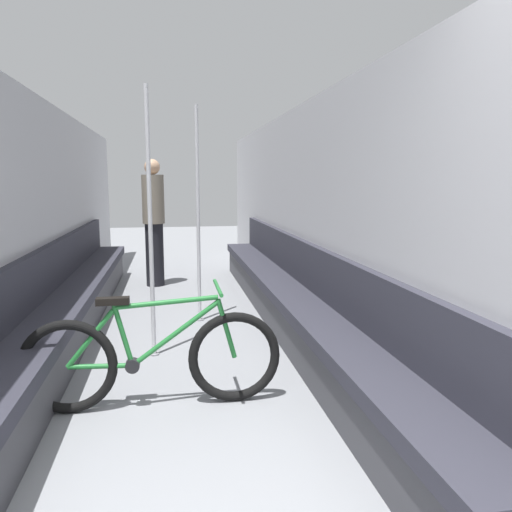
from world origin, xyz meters
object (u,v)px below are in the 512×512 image
(bicycle, at_px, (153,359))
(passenger_standing, at_px, (154,221))
(grab_pole_far, at_px, (150,228))
(bench_seat_row_right, at_px, (291,301))
(bench_seat_row_left, at_px, (65,311))
(grab_pole_near, at_px, (198,218))

(bicycle, distance_m, passenger_standing, 3.90)
(bicycle, bearing_deg, grab_pole_far, 93.36)
(bench_seat_row_right, xyz_separation_m, grab_pole_far, (-1.30, -0.48, 0.78))
(bench_seat_row_left, distance_m, passenger_standing, 2.57)
(bicycle, relative_size, grab_pole_far, 0.75)
(bench_seat_row_right, relative_size, grab_pole_near, 3.04)
(grab_pole_near, distance_m, passenger_standing, 1.95)
(grab_pole_far, bearing_deg, bicycle, -88.33)
(grab_pole_near, bearing_deg, bicycle, -101.73)
(grab_pole_far, distance_m, passenger_standing, 2.87)
(grab_pole_near, relative_size, grab_pole_far, 1.00)
(grab_pole_near, xyz_separation_m, grab_pole_far, (-0.44, -0.99, 0.00))
(passenger_standing, bearing_deg, bench_seat_row_left, -123.59)
(grab_pole_far, height_order, passenger_standing, grab_pole_far)
(bench_seat_row_left, xyz_separation_m, bicycle, (0.83, -1.48, 0.03))
(bicycle, bearing_deg, grab_pole_near, 79.96)
(bicycle, xyz_separation_m, grab_pole_far, (-0.03, 0.99, 0.75))
(grab_pole_far, relative_size, passenger_standing, 1.26)
(bench_seat_row_left, height_order, grab_pole_near, grab_pole_near)
(bench_seat_row_right, bearing_deg, grab_pole_far, -159.58)
(grab_pole_far, bearing_deg, bench_seat_row_left, 148.79)
(bicycle, distance_m, grab_pole_far, 1.24)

